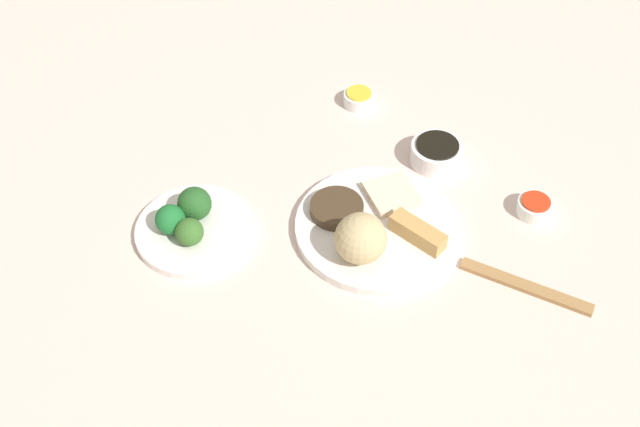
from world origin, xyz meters
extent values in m
cube|color=beige|center=(0.00, 0.00, 0.01)|extent=(2.20, 2.20, 0.02)
cylinder|color=white|center=(-0.02, 0.00, 0.03)|extent=(0.27, 0.27, 0.02)
sphere|color=tan|center=(-0.05, 0.07, 0.08)|extent=(0.08, 0.08, 0.08)
cube|color=tan|center=(-0.09, -0.03, 0.05)|extent=(0.10, 0.04, 0.03)
cube|color=beige|center=(0.01, -0.06, 0.04)|extent=(0.10, 0.10, 0.01)
cylinder|color=#42311F|center=(0.04, 0.03, 0.04)|extent=(0.09, 0.09, 0.02)
cylinder|color=white|center=(0.16, 0.23, 0.03)|extent=(0.19, 0.19, 0.01)
sphere|color=#376828|center=(0.14, 0.25, 0.06)|extent=(0.04, 0.04, 0.04)
sphere|color=#255924|center=(0.18, 0.21, 0.06)|extent=(0.06, 0.06, 0.06)
sphere|color=#1E6E30|center=(0.18, 0.26, 0.06)|extent=(0.05, 0.05, 0.05)
cylinder|color=white|center=(0.03, -0.19, 0.04)|extent=(0.09, 0.09, 0.04)
cylinder|color=black|center=(0.03, -0.19, 0.06)|extent=(0.07, 0.07, 0.00)
cylinder|color=white|center=(0.23, -0.19, 0.03)|extent=(0.06, 0.06, 0.02)
cylinder|color=yellow|center=(0.23, -0.19, 0.05)|extent=(0.05, 0.05, 0.00)
cylinder|color=white|center=(-0.16, -0.22, 0.03)|extent=(0.06, 0.06, 0.02)
cylinder|color=red|center=(-0.16, -0.22, 0.05)|extent=(0.05, 0.05, 0.00)
cube|color=#A47746|center=(-0.25, -0.09, 0.02)|extent=(0.20, 0.10, 0.01)
camera|label=1|loc=(-0.57, 0.59, 0.95)|focal=42.52mm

